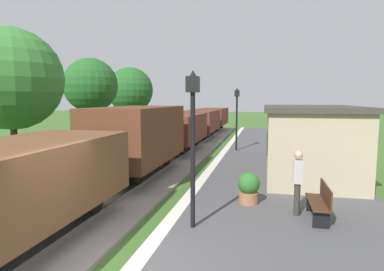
{
  "coord_description": "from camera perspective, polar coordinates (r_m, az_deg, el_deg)",
  "views": [
    {
      "loc": [
        2.67,
        -5.41,
        3.3
      ],
      "look_at": [
        -0.61,
        9.35,
        1.61
      ],
      "focal_mm": 30.58,
      "sensor_mm": 36.0,
      "label": 1
    }
  ],
  "objects": [
    {
      "name": "tree_field_left",
      "position": [
        22.19,
        -17.26,
        8.33
      ],
      "size": [
        3.46,
        3.46,
        5.91
      ],
      "color": "#4C3823",
      "rests_on": "ground"
    },
    {
      "name": "potted_planter",
      "position": [
        9.82,
        9.86,
        -8.93
      ],
      "size": [
        0.64,
        0.64,
        0.92
      ],
      "color": "#9E6642",
      "rests_on": "platform_slab"
    },
    {
      "name": "bench_down_platform",
      "position": [
        18.0,
        17.0,
        -2.14
      ],
      "size": [
        0.42,
        1.5,
        0.91
      ],
      "color": "#422819",
      "rests_on": "platform_slab"
    },
    {
      "name": "platform_edge_stripe",
      "position": [
        6.61,
        -9.76,
        -21.15
      ],
      "size": [
        0.36,
        60.0,
        0.01
      ],
      "primitive_type": "cube",
      "color": "silver",
      "rests_on": "platform_slab"
    },
    {
      "name": "person_waiting",
      "position": [
        9.1,
        17.94,
        -7.37
      ],
      "size": [
        0.26,
        0.39,
        1.71
      ],
      "rotation": [
        0.0,
        0.0,
        3.09
      ],
      "color": "#38332D",
      "rests_on": "platform_slab"
    },
    {
      "name": "tree_field_distant",
      "position": [
        28.01,
        -10.72,
        7.75
      ],
      "size": [
        3.79,
        3.79,
        5.93
      ],
      "color": "#4C3823",
      "rests_on": "ground"
    },
    {
      "name": "lamp_post_near",
      "position": [
        7.54,
        0.14,
        2.61
      ],
      "size": [
        0.28,
        0.28,
        3.7
      ],
      "color": "black",
      "rests_on": "platform_slab"
    },
    {
      "name": "lamp_post_far",
      "position": [
        19.52,
        7.83,
        4.86
      ],
      "size": [
        0.28,
        0.28,
        3.7
      ],
      "color": "black",
      "rests_on": "platform_slab"
    },
    {
      "name": "station_hut",
      "position": [
        13.6,
        19.75,
        -0.95
      ],
      "size": [
        3.5,
        5.8,
        2.78
      ],
      "color": "tan",
      "rests_on": "platform_slab"
    },
    {
      "name": "rail_near",
      "position": [
        7.6,
        -25.22,
        -18.37
      ],
      "size": [
        0.07,
        60.0,
        0.14
      ],
      "primitive_type": "cube",
      "color": "slate",
      "rests_on": "track_ballast"
    },
    {
      "name": "tree_trackside_far",
      "position": [
        16.53,
        -29.06,
        8.59
      ],
      "size": [
        4.47,
        4.47,
        6.41
      ],
      "color": "#4C3823",
      "rests_on": "ground"
    },
    {
      "name": "freight_train",
      "position": [
        19.51,
        -2.57,
        0.98
      ],
      "size": [
        2.5,
        32.6,
        2.72
      ],
      "color": "brown",
      "rests_on": "rail_near"
    },
    {
      "name": "track_ballast",
      "position": [
        8.09,
        -29.42,
        -18.07
      ],
      "size": [
        3.8,
        60.0,
        0.12
      ],
      "primitive_type": "cube",
      "color": "gray",
      "rests_on": "ground"
    },
    {
      "name": "bench_near_hut",
      "position": [
        9.03,
        21.51,
        -10.65
      ],
      "size": [
        0.42,
        1.5,
        0.91
      ],
      "color": "#422819",
      "rests_on": "platform_slab"
    }
  ]
}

